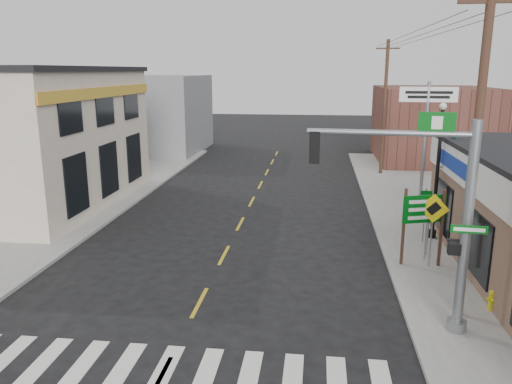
# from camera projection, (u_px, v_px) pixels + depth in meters

# --- Properties ---
(ground) EXTENTS (140.00, 140.00, 0.00)m
(ground) POSITION_uv_depth(u_px,v_px,m) (158.00, 382.00, 11.24)
(ground) COLOR black
(ground) RESTS_ON ground
(sidewalk_right) EXTENTS (6.00, 38.00, 0.13)m
(sidewalk_right) POSITION_uv_depth(u_px,v_px,m) (439.00, 223.00, 22.68)
(sidewalk_right) COLOR gray
(sidewalk_right) RESTS_ON ground
(sidewalk_left) EXTENTS (6.00, 38.00, 0.13)m
(sidewalk_left) POSITION_uv_depth(u_px,v_px,m) (65.00, 210.00, 24.83)
(sidewalk_left) COLOR gray
(sidewalk_left) RESTS_ON ground
(center_line) EXTENTS (0.12, 56.00, 0.01)m
(center_line) POSITION_uv_depth(u_px,v_px,m) (224.00, 255.00, 18.95)
(center_line) COLOR gold
(center_line) RESTS_ON ground
(crosswalk) EXTENTS (11.00, 2.20, 0.01)m
(crosswalk) POSITION_uv_depth(u_px,v_px,m) (164.00, 372.00, 11.62)
(crosswalk) COLOR silver
(crosswalk) RESTS_ON ground
(bldg_distant_right) EXTENTS (8.00, 10.00, 5.60)m
(bldg_distant_right) POSITION_uv_depth(u_px,v_px,m) (431.00, 125.00, 38.05)
(bldg_distant_right) COLOR brown
(bldg_distant_right) RESTS_ON ground
(bldg_distant_left) EXTENTS (9.00, 10.00, 6.40)m
(bldg_distant_left) POSITION_uv_depth(u_px,v_px,m) (149.00, 114.00, 42.64)
(bldg_distant_left) COLOR gray
(bldg_distant_left) RESTS_ON ground
(traffic_signal_pole) EXTENTS (4.52, 0.37, 5.72)m
(traffic_signal_pole) POSITION_uv_depth(u_px,v_px,m) (441.00, 205.00, 12.50)
(traffic_signal_pole) COLOR gray
(traffic_signal_pole) RESTS_ON sidewalk_right
(guide_sign) EXTENTS (1.57, 0.13, 2.75)m
(guide_sign) POSITION_uv_depth(u_px,v_px,m) (424.00, 217.00, 17.24)
(guide_sign) COLOR #4C3123
(guide_sign) RESTS_ON sidewalk_right
(fire_hydrant) EXTENTS (0.19, 0.19, 0.62)m
(fire_hydrant) POSITION_uv_depth(u_px,v_px,m) (492.00, 299.00, 14.25)
(fire_hydrant) COLOR #C5C30F
(fire_hydrant) RESTS_ON sidewalk_right
(ped_crossing_sign) EXTENTS (1.02, 0.07, 2.63)m
(ped_crossing_sign) POSITION_uv_depth(u_px,v_px,m) (433.00, 217.00, 17.10)
(ped_crossing_sign) COLOR gray
(ped_crossing_sign) RESTS_ON sidewalk_right
(lamp_post) EXTENTS (0.71, 0.56, 5.49)m
(lamp_post) POSITION_uv_depth(u_px,v_px,m) (440.00, 161.00, 19.81)
(lamp_post) COLOR black
(lamp_post) RESTS_ON sidewalk_right
(dance_center_sign) EXTENTS (2.89, 0.18, 6.15)m
(dance_center_sign) POSITION_uv_depth(u_px,v_px,m) (427.00, 110.00, 25.82)
(dance_center_sign) COLOR gray
(dance_center_sign) RESTS_ON sidewalk_right
(shrub_back) EXTENTS (1.15, 1.15, 0.86)m
(shrub_back) POSITION_uv_depth(u_px,v_px,m) (495.00, 242.00, 18.74)
(shrub_back) COLOR black
(shrub_back) RESTS_ON sidewalk_right
(utility_pole_near) EXTENTS (1.55, 0.23, 8.92)m
(utility_pole_near) POSITION_uv_depth(u_px,v_px,m) (475.00, 154.00, 13.03)
(utility_pole_near) COLOR #483B22
(utility_pole_near) RESTS_ON sidewalk_right
(utility_pole_far) EXTENTS (1.50, 0.22, 8.61)m
(utility_pole_far) POSITION_uv_depth(u_px,v_px,m) (384.00, 106.00, 32.37)
(utility_pole_far) COLOR #412E1E
(utility_pole_far) RESTS_ON sidewalk_right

